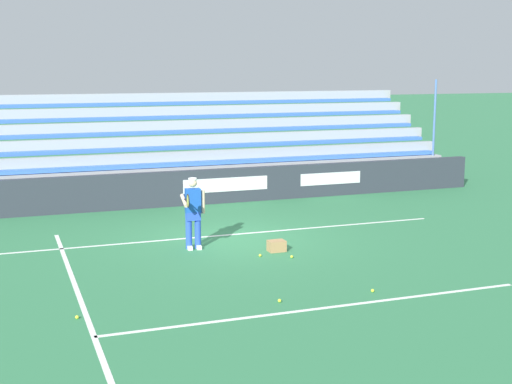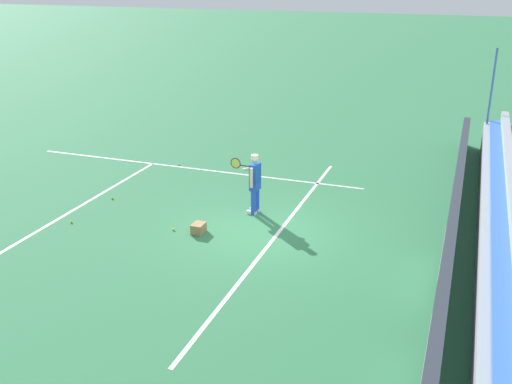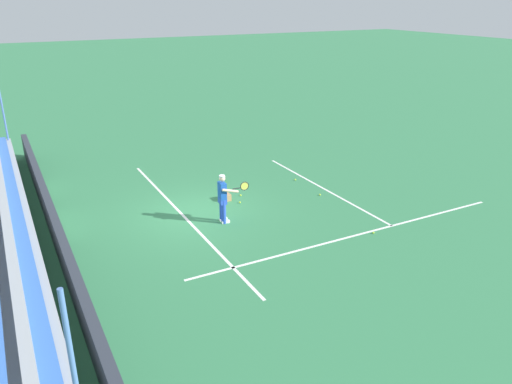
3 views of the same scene
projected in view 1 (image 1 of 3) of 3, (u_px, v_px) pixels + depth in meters
The scene contains 13 objects.
ground_plane at pixel (231, 240), 17.99m from camera, with size 160.00×160.00×0.00m, color #337A4C.
court_baseline_white at pixel (225, 235), 18.45m from camera, with size 12.00×0.10×0.01m, color white.
court_sideline_white at pixel (83, 308), 12.90m from camera, with size 0.10×12.00×0.01m, color white.
court_service_line_white at pixel (325, 308), 12.90m from camera, with size 8.22×0.10×0.01m, color white.
back_wall_sponsor_board at pixel (184, 188), 22.32m from camera, with size 20.77×0.25×1.10m.
bleacher_stand at pixel (165, 169), 24.70m from camera, with size 19.73×4.00×3.85m.
tennis_player at pixel (193, 212), 16.93m from camera, with size 0.62×0.98×1.71m.
ball_box_cardboard at pixel (277, 246), 16.83m from camera, with size 0.40×0.30×0.26m, color #A87F51.
tennis_ball_by_box at pixel (260, 255), 16.36m from camera, with size 0.07×0.07×0.07m, color #CCE533.
tennis_ball_on_baseline at pixel (292, 257), 16.25m from camera, with size 0.07×0.07×0.07m, color #CCE533.
tennis_ball_near_player at pixel (77, 317), 12.33m from camera, with size 0.07×0.07×0.07m, color #CCE533.
tennis_ball_toward_net at pixel (280, 301), 13.20m from camera, with size 0.07×0.07×0.07m, color #CCE533.
tennis_ball_far_left at pixel (373, 291), 13.79m from camera, with size 0.07×0.07×0.07m, color #CCE533.
Camera 1 is at (5.38, 16.67, 4.32)m, focal length 50.00 mm.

